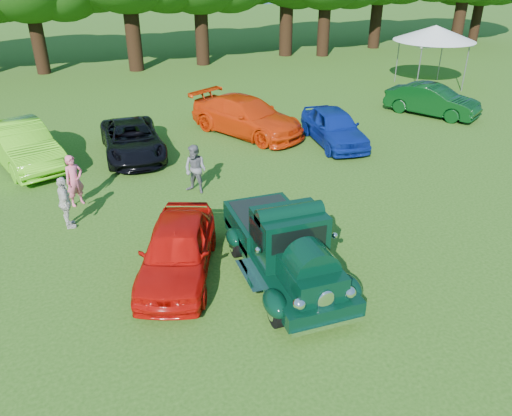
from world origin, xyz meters
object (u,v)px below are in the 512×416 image
object	(u,v)px
back_car_blue	(334,127)
canopy_tent	(435,34)
back_car_orange	(247,116)
spectator_pink	(74,181)
back_car_green	(432,100)
hero_pickup	(285,248)
back_car_lime	(22,145)
red_convertible	(177,250)
spectator_white	(65,203)
back_car_black	(132,139)
spectator_grey	(195,169)

from	to	relation	value
back_car_blue	canopy_tent	distance (m)	11.53
back_car_orange	spectator_pink	bearing A→B (deg)	-176.83
back_car_green	canopy_tent	bearing A→B (deg)	23.23
spectator_pink	hero_pickup	bearing A→B (deg)	-80.90
hero_pickup	spectator_pink	xyz separation A→B (m)	(-4.49, 5.50, 0.01)
back_car_lime	back_car_orange	size ratio (longest dim) A/B	0.90
red_convertible	back_car_lime	world-z (taller)	back_car_lime
back_car_blue	red_convertible	bearing A→B (deg)	-133.30
spectator_white	back_car_black	bearing A→B (deg)	-32.75
red_convertible	back_car_black	distance (m)	8.14
back_car_orange	spectator_pink	size ratio (longest dim) A/B	3.28
back_car_lime	spectator_grey	size ratio (longest dim) A/B	2.98
spectator_pink	back_car_black	bearing A→B (deg)	29.48
hero_pickup	back_car_blue	distance (m)	9.34
hero_pickup	canopy_tent	xyz separation A→B (m)	(14.46, 14.30, 2.05)
red_convertible	back_car_blue	world-z (taller)	back_car_blue
back_car_blue	spectator_white	xyz separation A→B (m)	(-10.00, -3.60, 0.06)
back_car_lime	spectator_white	world-z (taller)	back_car_lime
back_car_orange	spectator_white	distance (m)	9.22
back_car_black	back_car_green	size ratio (longest dim) A/B	1.06
spectator_pink	spectator_grey	distance (m)	3.60
hero_pickup	canopy_tent	size ratio (longest dim) A/B	0.93
hero_pickup	spectator_white	size ratio (longest dim) A/B	3.07
spectator_pink	spectator_grey	world-z (taller)	spectator_pink
back_car_green	canopy_tent	xyz separation A→B (m)	(3.20, 4.62, 2.14)
hero_pickup	spectator_pink	size ratio (longest dim) A/B	2.93
spectator_pink	spectator_white	xyz separation A→B (m)	(-0.28, -1.37, -0.04)
back_car_blue	spectator_white	size ratio (longest dim) A/B	2.70
back_car_orange	back_car_green	xyz separation A→B (m)	(8.90, -0.29, -0.06)
back_car_green	red_convertible	bearing A→B (deg)	-179.28
back_car_lime	back_car_orange	world-z (taller)	back_car_lime
red_convertible	spectator_pink	world-z (taller)	spectator_pink
back_car_lime	back_car_blue	size ratio (longest dim) A/B	1.15
spectator_white	back_car_blue	bearing A→B (deg)	-77.30
back_car_lime	spectator_grey	distance (m)	6.70
hero_pickup	back_car_green	world-z (taller)	hero_pickup
red_convertible	back_car_green	distance (m)	16.18
canopy_tent	back_car_lime	bearing A→B (deg)	-166.41
spectator_pink	back_car_orange	bearing A→B (deg)	3.01
back_car_green	spectator_white	size ratio (longest dim) A/B	2.78
back_car_green	spectator_white	world-z (taller)	spectator_white
back_car_orange	spectator_grey	world-z (taller)	spectator_grey
hero_pickup	back_car_orange	world-z (taller)	hero_pickup
back_car_green	spectator_white	bearing A→B (deg)	167.01
spectator_grey	spectator_white	world-z (taller)	spectator_grey
hero_pickup	back_car_black	bearing A→B (deg)	104.83
back_car_orange	back_car_green	world-z (taller)	back_car_orange
back_car_orange	back_car_blue	world-z (taller)	back_car_orange
back_car_lime	back_car_black	size ratio (longest dim) A/B	1.05
spectator_white	canopy_tent	xyz separation A→B (m)	(19.23, 10.17, 2.08)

